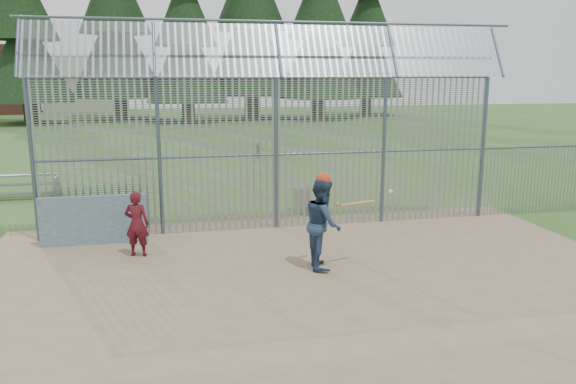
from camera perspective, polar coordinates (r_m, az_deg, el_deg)
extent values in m
plane|color=#2D511E|center=(11.93, 2.02, -8.07)|extent=(120.00, 120.00, 0.00)
cube|color=#756047|center=(11.48, 2.63, -8.85)|extent=(14.00, 10.00, 0.02)
cube|color=#38566B|center=(14.33, -19.12, -2.72)|extent=(2.50, 0.12, 1.20)
imported|color=navy|center=(11.89, 3.56, -3.20)|extent=(0.85, 1.02, 1.92)
imported|color=maroon|center=(13.11, -15.11, -3.13)|extent=(0.62, 0.49, 1.50)
imported|color=slate|center=(28.01, -3.00, 4.31)|extent=(0.49, 0.36, 0.77)
sphere|color=#BA3218|center=(11.68, 3.62, 1.26)|extent=(0.31, 0.31, 0.31)
cylinder|color=#AA7F4C|center=(11.85, 7.04, -1.15)|extent=(0.84, 0.30, 0.07)
sphere|color=#AA7F4C|center=(11.72, 5.06, -1.26)|extent=(0.09, 0.09, 0.09)
sphere|color=white|center=(11.92, 10.39, 0.06)|extent=(0.09, 0.09, 0.09)
cylinder|color=gray|center=(16.89, 1.42, -0.84)|extent=(0.52, 0.52, 0.70)
cylinder|color=#9EA0A5|center=(16.81, 1.43, 0.39)|extent=(0.56, 0.56, 0.05)
sphere|color=#9EA0A5|center=(16.80, 1.43, 0.55)|extent=(0.10, 0.10, 0.10)
cube|color=slate|center=(20.57, -26.33, -0.21)|extent=(3.00, 0.25, 0.05)
cube|color=slate|center=(20.86, -26.17, 0.66)|extent=(3.00, 0.25, 0.05)
cube|color=slate|center=(21.15, -26.00, 1.50)|extent=(3.00, 0.25, 0.05)
cube|color=slate|center=(20.57, -22.36, 0.56)|extent=(0.06, 0.90, 0.70)
cylinder|color=#47566B|center=(14.89, -24.56, 2.81)|extent=(0.10, 0.10, 4.00)
cylinder|color=#47566B|center=(14.53, -12.93, 3.39)|extent=(0.10, 0.10, 4.00)
cylinder|color=#47566B|center=(14.78, -1.21, 3.83)|extent=(0.10, 0.10, 4.00)
cylinder|color=#47566B|center=(15.62, 9.69, 4.10)|extent=(0.10, 0.10, 4.00)
cylinder|color=#47566B|center=(16.95, 19.19, 4.21)|extent=(0.10, 0.10, 4.00)
cylinder|color=#47566B|center=(14.64, -1.25, 11.60)|extent=(12.00, 0.07, 0.07)
cylinder|color=#47566B|center=(14.78, -1.21, 3.83)|extent=(12.00, 0.06, 0.06)
cube|color=gray|center=(14.78, -1.21, 3.83)|extent=(12.00, 0.02, 4.00)
cube|color=gray|center=(14.28, -0.97, 14.20)|extent=(12.00, 0.77, 1.31)
cylinder|color=#47566B|center=(17.10, 18.96, 0.89)|extent=(0.08, 0.08, 2.00)
cylinder|color=#332319|center=(52.17, -24.70, 8.03)|extent=(1.19, 1.19, 3.06)
cylinder|color=#332319|center=(54.10, -16.71, 8.90)|extent=(1.33, 1.33, 3.42)
cylinder|color=#332319|center=(49.98, -10.10, 8.69)|extent=(1.12, 1.12, 2.88)
cone|color=black|center=(50.21, -10.46, 18.02)|extent=(7.04, 7.04, 13.12)
cylinder|color=#332319|center=(53.49, -3.72, 9.43)|extent=(1.40, 1.40, 3.60)
cylinder|color=#332319|center=(52.76, 3.15, 9.21)|extent=(1.26, 1.26, 3.24)
cylinder|color=#332319|center=(58.38, 7.88, 9.28)|extent=(1.19, 1.19, 3.06)
cone|color=black|center=(58.64, 8.13, 17.78)|extent=(7.48, 7.48, 13.94)
cube|color=#B2A58C|center=(69.51, -19.99, 10.31)|extent=(8.00, 7.00, 6.00)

